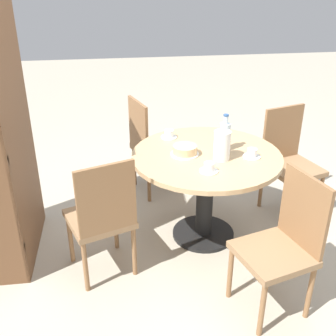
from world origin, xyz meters
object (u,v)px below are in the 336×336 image
object	(u,v)px
water_bottle	(225,136)
chair_b	(102,216)
cup_c	(252,154)
coffee_pot	(222,144)
chair_a	(152,145)
cup_b	(209,168)
chair_c	(283,243)
bookshelf	(3,137)
cup_a	(169,135)
cake_main	(185,150)
chair_d	(289,159)

from	to	relation	value
water_bottle	chair_b	bearing A→B (deg)	113.78
water_bottle	cup_c	world-z (taller)	water_bottle
coffee_pot	chair_a	bearing A→B (deg)	25.15
coffee_pot	water_bottle	size ratio (longest dim) A/B	0.89
chair_a	cup_b	bearing A→B (deg)	176.50
chair_c	bookshelf	distance (m)	2.02
water_bottle	coffee_pot	bearing A→B (deg)	158.49
water_bottle	cup_c	xyz separation A→B (m)	(-0.15, -0.17, -0.09)
coffee_pot	cup_a	bearing A→B (deg)	35.25
chair_c	cup_b	xyz separation A→B (m)	(0.54, 0.36, 0.28)
bookshelf	cup_c	bearing A→B (deg)	85.98
cup_b	cup_c	bearing A→B (deg)	-62.90
chair_c	cup_c	bearing A→B (deg)	162.92
chair_c	cake_main	xyz separation A→B (m)	(0.84, 0.48, 0.29)
water_bottle	cake_main	bearing A→B (deg)	98.13
cup_a	cup_c	world-z (taller)	same
cup_c	cup_a	bearing A→B (deg)	50.84
chair_b	cup_b	bearing A→B (deg)	165.84
chair_a	cup_b	distance (m)	1.17
water_bottle	cup_c	bearing A→B (deg)	-131.58
cake_main	cup_a	xyz separation A→B (m)	(0.35, 0.07, -0.01)
bookshelf	cup_b	size ratio (longest dim) A/B	14.84
chair_a	chair_d	distance (m)	1.26
chair_d	cup_c	xyz separation A→B (m)	(-0.42, 0.50, 0.28)
chair_b	coffee_pot	bearing A→B (deg)	176.42
water_bottle	cup_b	world-z (taller)	water_bottle
chair_b	bookshelf	distance (m)	0.89
coffee_pot	cup_a	size ratio (longest dim) A/B	1.93
bookshelf	cup_b	xyz separation A→B (m)	(-0.31, -1.41, -0.18)
chair_a	cake_main	xyz separation A→B (m)	(-0.80, -0.18, 0.29)
chair_a	coffee_pot	bearing A→B (deg)	-173.35
coffee_pot	cup_c	bearing A→B (deg)	-88.97
chair_b	cake_main	world-z (taller)	chair_b
chair_b	cup_b	xyz separation A→B (m)	(0.08, -0.76, 0.28)
cake_main	cup_c	xyz separation A→B (m)	(-0.11, -0.49, -0.01)
chair_d	water_bottle	size ratio (longest dim) A/B	3.24
cake_main	cup_b	distance (m)	0.32
coffee_pot	cake_main	bearing A→B (deg)	66.15
chair_b	chair_a	bearing A→B (deg)	-131.35
chair_a	bookshelf	xyz separation A→B (m)	(-0.79, 1.12, 0.46)
chair_a	cup_c	xyz separation A→B (m)	(-0.91, -0.67, 0.28)
cup_b	water_bottle	bearing A→B (deg)	-29.89
chair_b	chair_d	distance (m)	1.77
chair_b	bookshelf	world-z (taller)	bookshelf
coffee_pot	cup_b	xyz separation A→B (m)	(-0.19, 0.13, -0.09)
cake_main	cup_b	xyz separation A→B (m)	(-0.30, -0.12, -0.01)
chair_a	cup_a	world-z (taller)	chair_a
cup_a	cup_c	bearing A→B (deg)	-129.16
chair_d	cake_main	xyz separation A→B (m)	(-0.31, 0.99, 0.29)
chair_a	cup_b	world-z (taller)	chair_a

